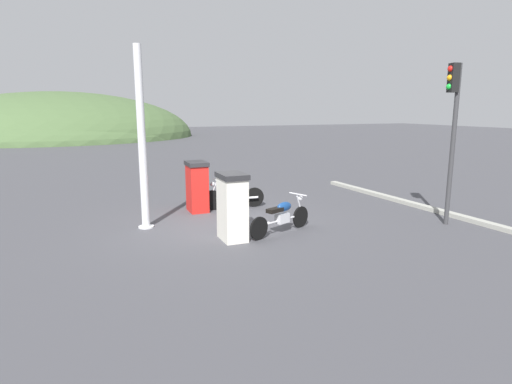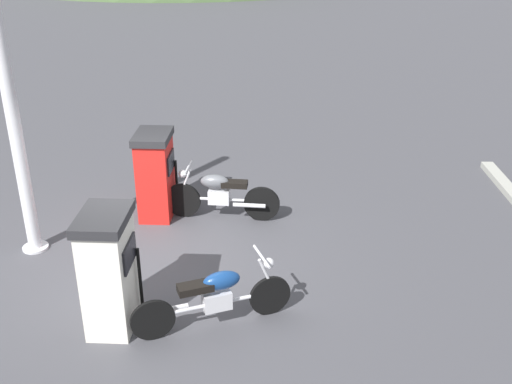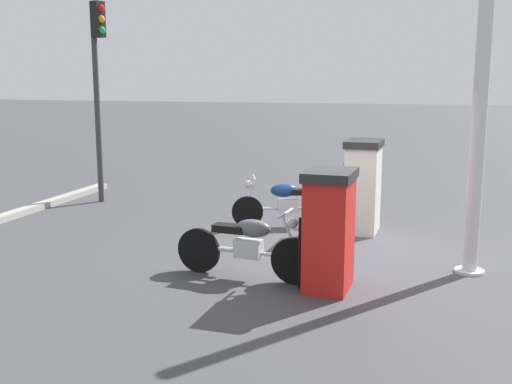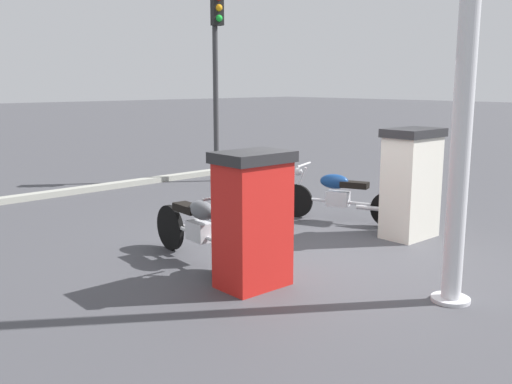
{
  "view_description": "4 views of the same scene",
  "coord_description": "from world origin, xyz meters",
  "px_view_note": "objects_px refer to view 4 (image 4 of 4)",
  "views": [
    {
      "loc": [
        -3.57,
        -10.7,
        3.07
      ],
      "look_at": [
        0.84,
        -0.37,
        0.86
      ],
      "focal_mm": 29.86,
      "sensor_mm": 36.0,
      "label": 1
    },
    {
      "loc": [
        1.79,
        -7.93,
        4.91
      ],
      "look_at": [
        1.5,
        0.11,
        1.14
      ],
      "focal_mm": 42.95,
      "sensor_mm": 36.0,
      "label": 2
    },
    {
      "loc": [
        -1.61,
        8.84,
        2.6
      ],
      "look_at": [
        1.23,
        -0.16,
        0.86
      ],
      "focal_mm": 42.67,
      "sensor_mm": 36.0,
      "label": 3
    },
    {
      "loc": [
        -4.83,
        5.65,
        2.25
      ],
      "look_at": [
        1.21,
        0.16,
        0.69
      ],
      "focal_mm": 40.41,
      "sensor_mm": 36.0,
      "label": 4
    }
  ],
  "objects_px": {
    "fuel_pump_far": "(253,219)",
    "canopy_support_pole": "(465,84)",
    "motorcycle_near_pump": "(339,194)",
    "fuel_pump_near": "(411,183)",
    "roadside_traffic_light": "(216,55)",
    "motorcycle_far_pump": "(199,227)"
  },
  "relations": [
    {
      "from": "fuel_pump_far",
      "to": "canopy_support_pole",
      "type": "relative_size",
      "value": 0.33
    },
    {
      "from": "motorcycle_near_pump",
      "to": "canopy_support_pole",
      "type": "distance_m",
      "value": 3.97
    },
    {
      "from": "fuel_pump_near",
      "to": "roadside_traffic_light",
      "type": "bearing_deg",
      "value": -9.47
    },
    {
      "from": "canopy_support_pole",
      "to": "fuel_pump_far",
      "type": "bearing_deg",
      "value": 35.17
    },
    {
      "from": "fuel_pump_far",
      "to": "canopy_support_pole",
      "type": "bearing_deg",
      "value": -144.83
    },
    {
      "from": "fuel_pump_far",
      "to": "roadside_traffic_light",
      "type": "bearing_deg",
      "value": -35.36
    },
    {
      "from": "roadside_traffic_light",
      "to": "fuel_pump_near",
      "type": "bearing_deg",
      "value": 170.53
    },
    {
      "from": "motorcycle_near_pump",
      "to": "canopy_support_pole",
      "type": "height_order",
      "value": "canopy_support_pole"
    },
    {
      "from": "fuel_pump_near",
      "to": "motorcycle_near_pump",
      "type": "height_order",
      "value": "fuel_pump_near"
    },
    {
      "from": "motorcycle_near_pump",
      "to": "canopy_support_pole",
      "type": "xyz_separation_m",
      "value": [
        -3.04,
        1.84,
        1.77
      ]
    },
    {
      "from": "fuel_pump_near",
      "to": "roadside_traffic_light",
      "type": "xyz_separation_m",
      "value": [
        5.7,
        -0.95,
        2.02
      ]
    },
    {
      "from": "fuel_pump_far",
      "to": "motorcycle_far_pump",
      "type": "distance_m",
      "value": 1.15
    },
    {
      "from": "fuel_pump_far",
      "to": "motorcycle_near_pump",
      "type": "bearing_deg",
      "value": -66.79
    },
    {
      "from": "motorcycle_near_pump",
      "to": "roadside_traffic_light",
      "type": "height_order",
      "value": "roadside_traffic_light"
    },
    {
      "from": "fuel_pump_near",
      "to": "motorcycle_far_pump",
      "type": "xyz_separation_m",
      "value": [
        1.1,
        3.01,
        -0.35
      ]
    },
    {
      "from": "fuel_pump_near",
      "to": "canopy_support_pole",
      "type": "relative_size",
      "value": 0.35
    },
    {
      "from": "fuel_pump_far",
      "to": "motorcycle_far_pump",
      "type": "xyz_separation_m",
      "value": [
        1.1,
        -0.08,
        -0.31
      ]
    },
    {
      "from": "fuel_pump_near",
      "to": "fuel_pump_far",
      "type": "xyz_separation_m",
      "value": [
        0.0,
        3.09,
        -0.04
      ]
    },
    {
      "from": "motorcycle_far_pump",
      "to": "canopy_support_pole",
      "type": "xyz_separation_m",
      "value": [
        -2.83,
        -1.14,
        1.77
      ]
    },
    {
      "from": "motorcycle_near_pump",
      "to": "motorcycle_far_pump",
      "type": "relative_size",
      "value": 1.0
    },
    {
      "from": "fuel_pump_far",
      "to": "motorcycle_far_pump",
      "type": "relative_size",
      "value": 0.76
    },
    {
      "from": "motorcycle_near_pump",
      "to": "motorcycle_far_pump",
      "type": "xyz_separation_m",
      "value": [
        -0.21,
        2.98,
        -0.0
      ]
    }
  ]
}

